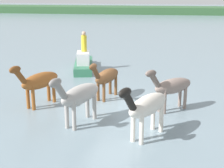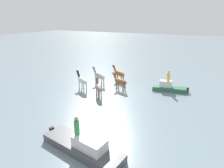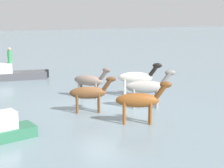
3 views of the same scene
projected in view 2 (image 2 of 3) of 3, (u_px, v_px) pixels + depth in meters
name	position (u px, v px, depth m)	size (l,w,h in m)	color
ground_plane	(109.00, 90.00, 21.87)	(158.93, 158.93, 0.00)	gray
horse_gray_outer	(99.00, 76.00, 23.27)	(1.50, 2.55, 2.05)	#9E9993
horse_chestnut_trailing	(119.00, 73.00, 24.35)	(1.53, 2.42, 1.97)	brown
horse_dark_mare	(120.00, 81.00, 21.57)	(1.21, 2.33, 1.84)	brown
horse_lead	(82.00, 80.00, 21.53)	(1.72, 2.46, 2.04)	silver
horse_dun_straggler	(99.00, 87.00, 19.66)	(2.07, 1.84, 1.86)	gray
boat_tender_starboard	(169.00, 88.00, 21.48)	(1.68, 3.97, 1.31)	#2D6B4C
boat_skiff_near	(83.00, 147.00, 11.69)	(2.49, 5.95, 1.37)	#4C4C51
person_watcher_seated	(168.00, 76.00, 20.99)	(0.32, 0.32, 1.19)	yellow
person_helmsman_aft	(77.00, 126.00, 11.29)	(0.32, 0.32, 1.19)	#338C4C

